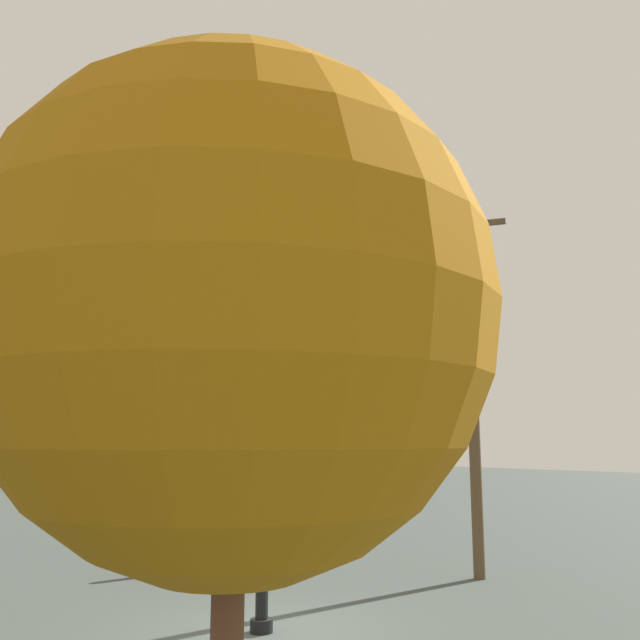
{
  "coord_description": "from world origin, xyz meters",
  "views": [
    {
      "loc": [
        -6.79,
        -9.33,
        2.93
      ],
      "look_at": [
        1.24,
        0.04,
        5.09
      ],
      "focal_mm": 39.09,
      "sensor_mm": 36.0,
      "label": 1
    }
  ],
  "objects_px": {
    "tree_near": "(234,315)",
    "fire_hydrant": "(140,558)",
    "utility_pole": "(472,374)",
    "signal_pole_assembly": "(344,361)"
  },
  "relations": [
    {
      "from": "fire_hydrant",
      "to": "tree_near",
      "type": "relative_size",
      "value": 0.13
    },
    {
      "from": "fire_hydrant",
      "to": "tree_near",
      "type": "height_order",
      "value": "tree_near"
    },
    {
      "from": "utility_pole",
      "to": "fire_hydrant",
      "type": "distance_m",
      "value": 8.45
    },
    {
      "from": "signal_pole_assembly",
      "to": "fire_hydrant",
      "type": "relative_size",
      "value": 7.27
    },
    {
      "from": "utility_pole",
      "to": "tree_near",
      "type": "bearing_deg",
      "value": -153.39
    },
    {
      "from": "fire_hydrant",
      "to": "tree_near",
      "type": "xyz_separation_m",
      "value": [
        -4.15,
        -9.8,
        3.58
      ]
    },
    {
      "from": "tree_near",
      "to": "fire_hydrant",
      "type": "bearing_deg",
      "value": 67.05
    },
    {
      "from": "signal_pole_assembly",
      "to": "tree_near",
      "type": "relative_size",
      "value": 0.97
    },
    {
      "from": "utility_pole",
      "to": "tree_near",
      "type": "xyz_separation_m",
      "value": [
        -9.68,
        -4.85,
        -0.46
      ]
    },
    {
      "from": "utility_pole",
      "to": "fire_hydrant",
      "type": "height_order",
      "value": "utility_pole"
    }
  ]
}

